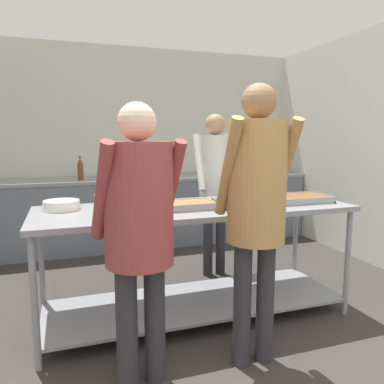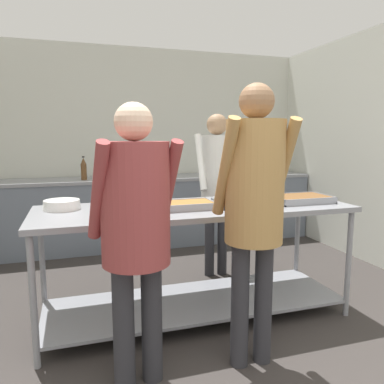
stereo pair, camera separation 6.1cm
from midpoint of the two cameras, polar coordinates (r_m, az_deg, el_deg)
name	(u,v)px [view 2 (the right image)]	position (r m, az deg, el deg)	size (l,w,h in m)	color
wall_rear	(135,146)	(5.33, -8.41, 7.01)	(4.90, 0.06, 2.65)	silver
back_counter	(141,211)	(5.06, -7.51, -2.91)	(4.74, 0.65, 0.92)	slate
serving_counter	(196,243)	(3.00, 1.16, -7.73)	(2.45, 0.83, 0.91)	gray
plate_stack	(62,205)	(2.96, -18.68, -1.85)	(0.27, 0.27, 0.07)	white
sauce_pan	(113,199)	(3.04, -11.41, -1.03)	(0.42, 0.28, 0.09)	gray
serving_tray_vegetables	(182,206)	(2.83, -0.91, -2.09)	(0.48, 0.27, 0.05)	gray
serving_tray_greens	(245,203)	(2.98, 8.70, -1.63)	(0.47, 0.28, 0.05)	gray
serving_tray_roast	(300,199)	(3.26, 16.61, -1.02)	(0.48, 0.34, 0.05)	gray
guest_serving_left	(254,196)	(2.30, 10.21, -0.61)	(0.46, 0.35, 1.76)	#2D2D33
guest_serving_right	(136,218)	(2.10, -7.77, -3.98)	(0.53, 0.40, 1.63)	#2D2D33
cook_behind_counter	(216,176)	(3.83, 4.20, 2.43)	(0.42, 0.34, 1.68)	#2D2D33
water_bottle	(84,169)	(4.81, -15.83, 3.39)	(0.07, 0.07, 0.29)	brown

